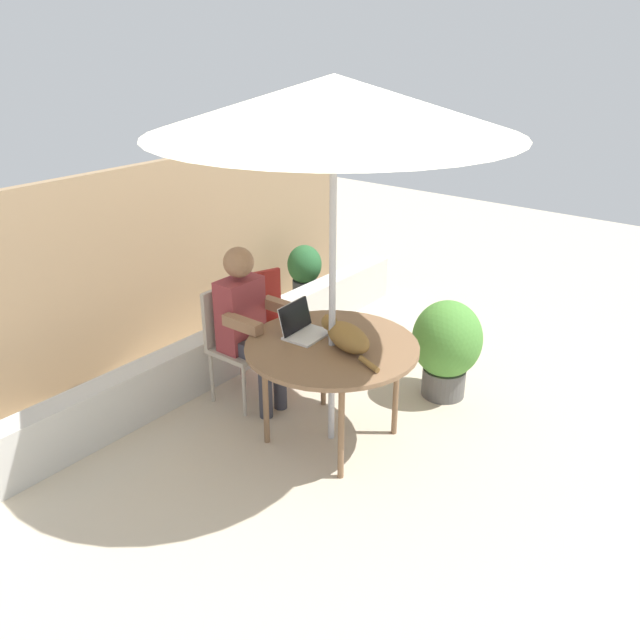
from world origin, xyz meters
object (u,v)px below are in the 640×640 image
Objects in this scene: chair_occupied at (234,335)px; chair_empty at (264,320)px; laptop at (301,326)px; patio_umbrella at (334,105)px; cat at (346,336)px; person_seated at (248,320)px; potted_plant_by_chair at (305,272)px; patio_table at (332,352)px; potted_plant_near_fence at (447,345)px.

chair_occupied and chair_empty have the same top height.
laptop reaches higher than chair_empty.
patio_umbrella is 3.94× the size of cat.
person_seated reaches higher than potted_plant_by_chair.
patio_umbrella is 1.43m from cat.
patio_table is 2.40m from potted_plant_by_chair.
potted_plant_by_chair is (1.72, 1.65, -0.31)m from patio_table.
person_seated is (-0.00, -0.16, 0.17)m from chair_occupied.
cat reaches higher than potted_plant_by_chair.
patio_table is at bearing 162.13° from potted_plant_near_fence.
chair_occupied reaches higher than potted_plant_near_fence.
chair_empty is (0.35, 0.94, -0.15)m from patio_table.
chair_empty is at bearing 26.22° from person_seated.
chair_empty is at bearing 117.62° from potted_plant_near_fence.
patio_table is at bearing -110.38° from chair_empty.
patio_umbrella is at bearing -90.00° from chair_occupied.
laptop is (0.00, 0.26, 0.11)m from patio_table.
laptop is 0.40× the size of potted_plant_near_fence.
chair_occupied is at bearing 90.14° from laptop.
person_seated is 1.89× the size of potted_plant_by_chair.
patio_umbrella reaches higher than person_seated.
person_seated is 1.52m from potted_plant_near_fence.
person_seated is 2.02× the size of cat.
person_seated is 0.52m from laptop.
person_seated reaches higher than laptop.
laptop reaches higher than potted_plant_by_chair.
chair_empty is at bearing 62.81° from laptop.
potted_plant_by_chair is at bearing 43.86° from patio_table.
potted_plant_near_fence is (0.67, -1.27, -0.09)m from chair_empty.
potted_plant_by_chair is (0.70, 1.98, -0.06)m from potted_plant_near_fence.
patio_table is at bearing -90.00° from chair_occupied.
chair_empty is 2.84× the size of laptop.
person_seated is (-0.00, 0.77, 0.02)m from patio_table.
cat is at bearing -88.68° from person_seated.
patio_umbrella is at bearing -136.14° from potted_plant_by_chair.
potted_plant_near_fence is at bearing -62.38° from chair_empty.
chair_occupied reaches higher than patio_table.
patio_table is 3.68× the size of laptop.
patio_table is 1.09m from potted_plant_near_fence.
chair_occupied is 1.14× the size of potted_plant_near_fence.
cat is at bearing -78.45° from patio_table.
person_seated is (-0.35, -0.17, 0.17)m from chair_empty.
laptop is at bearing -89.86° from chair_occupied.
patio_umbrella is 3.08× the size of potted_plant_near_fence.
cat is (-0.33, -1.04, 0.29)m from chair_empty.
laptop is 1.23m from potted_plant_near_fence.
person_seated is at bearing 132.76° from potted_plant_near_fence.
cat is (0.02, -0.10, -1.43)m from patio_umbrella.
laptop reaches higher than potted_plant_near_fence.
potted_plant_near_fence is (1.02, -1.26, -0.09)m from chair_occupied.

